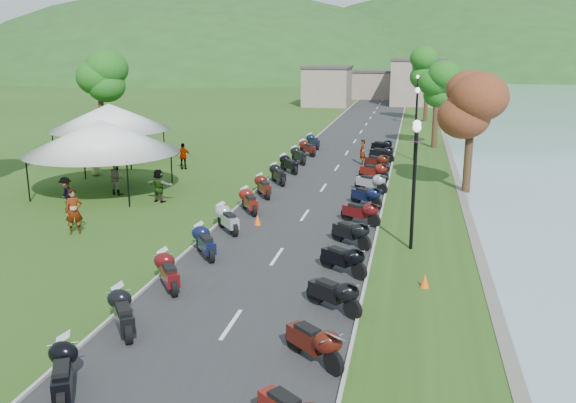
# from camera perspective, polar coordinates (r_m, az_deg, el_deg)

# --- Properties ---
(road) EXTENTS (7.00, 120.00, 0.02)m
(road) POSITION_cam_1_polar(r_m,az_deg,el_deg) (46.41, 5.53, 4.54)
(road) COLOR #2B2B2D
(road) RESTS_ON ground
(hills_backdrop) EXTENTS (360.00, 120.00, 76.00)m
(hills_backdrop) POSITION_cam_1_polar(r_m,az_deg,el_deg) (205.70, 10.59, 11.85)
(hills_backdrop) COLOR #285621
(hills_backdrop) RESTS_ON ground
(far_building) EXTENTS (18.00, 16.00, 5.00)m
(far_building) POSITION_cam_1_polar(r_m,az_deg,el_deg) (90.91, 7.50, 10.80)
(far_building) COLOR gray
(far_building) RESTS_ON ground
(moto_row_left) EXTENTS (2.60, 47.99, 1.10)m
(moto_row_left) POSITION_cam_1_polar(r_m,az_deg,el_deg) (26.42, -5.62, -1.72)
(moto_row_left) COLOR #331411
(moto_row_left) RESTS_ON ground
(moto_row_right) EXTENTS (2.60, 37.46, 1.10)m
(moto_row_right) POSITION_cam_1_polar(r_m,az_deg,el_deg) (29.20, 6.99, -0.21)
(moto_row_right) COLOR #331411
(moto_row_right) RESTS_ON ground
(vendor_tent_main) EXTENTS (5.58, 5.58, 4.00)m
(vendor_tent_main) POSITION_cam_1_polar(r_m,az_deg,el_deg) (34.85, -16.93, 4.07)
(vendor_tent_main) COLOR white
(vendor_tent_main) RESTS_ON ground
(vendor_tent_side) EXTENTS (5.53, 5.53, 4.00)m
(vendor_tent_side) POSITION_cam_1_polar(r_m,az_deg,el_deg) (44.58, -16.27, 6.23)
(vendor_tent_side) COLOR white
(vendor_tent_side) RESTS_ON ground
(tree_lakeside) EXTENTS (2.79, 2.79, 7.76)m
(tree_lakeside) POSITION_cam_1_polar(r_m,az_deg,el_deg) (34.51, 16.73, 7.15)
(tree_lakeside) COLOR #23701B
(tree_lakeside) RESTS_ON ground
(pedestrian_a) EXTENTS (0.89, 0.83, 1.97)m
(pedestrian_a) POSITION_cam_1_polar(r_m,az_deg,el_deg) (27.80, -19.23, -2.84)
(pedestrian_a) COLOR slate
(pedestrian_a) RESTS_ON ground
(pedestrian_b) EXTENTS (1.02, 0.78, 1.87)m
(pedestrian_b) POSITION_cam_1_polar(r_m,az_deg,el_deg) (34.49, -15.68, 0.66)
(pedestrian_b) COLOR slate
(pedestrian_b) RESTS_ON ground
(pedestrian_c) EXTENTS (1.05, 1.08, 1.65)m
(pedestrian_c) POSITION_cam_1_polar(r_m,az_deg,el_deg) (31.94, -19.95, -0.74)
(pedestrian_c) COLOR slate
(pedestrian_c) RESTS_ON ground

